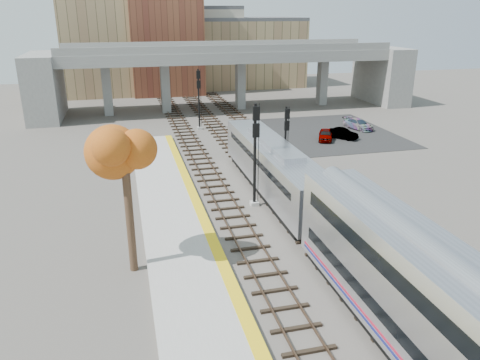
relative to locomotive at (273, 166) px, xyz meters
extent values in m
plane|color=#47423D|center=(-1.00, -10.81, -2.28)|extent=(160.00, 160.00, 0.00)
cube|color=#9E9E99|center=(-8.25, -10.81, -2.10)|extent=(4.50, 60.00, 0.35)
cube|color=yellow|center=(-6.35, -10.81, -1.92)|extent=(0.70, 60.00, 0.01)
cube|color=black|center=(-4.20, 1.69, -2.21)|extent=(2.50, 95.00, 0.14)
cube|color=brown|center=(-4.92, 1.69, -2.10)|extent=(0.07, 95.00, 0.14)
cube|color=brown|center=(-3.48, 1.69, -2.10)|extent=(0.07, 95.00, 0.14)
cube|color=black|center=(0.00, 1.69, -2.21)|extent=(2.50, 95.00, 0.14)
cube|color=brown|center=(-0.72, 1.69, -2.10)|extent=(0.07, 95.00, 0.14)
cube|color=brown|center=(0.72, 1.69, -2.10)|extent=(0.07, 95.00, 0.14)
cube|color=black|center=(4.00, 1.69, -2.21)|extent=(2.50, 95.00, 0.14)
cube|color=brown|center=(3.28, 1.69, -2.10)|extent=(0.07, 95.00, 0.14)
cube|color=brown|center=(4.72, 1.69, -2.10)|extent=(0.07, 95.00, 0.14)
cube|color=slate|center=(4.00, 34.19, 5.47)|extent=(46.00, 10.00, 1.50)
cube|color=slate|center=(4.00, 29.39, 6.72)|extent=(46.00, 0.20, 1.00)
cube|color=slate|center=(4.00, 38.99, 6.72)|extent=(46.00, 0.20, 1.00)
cube|color=slate|center=(-13.00, 34.19, 1.22)|extent=(1.20, 1.60, 7.00)
cube|color=slate|center=(-5.00, 34.19, 1.22)|extent=(1.20, 1.60, 7.00)
cube|color=slate|center=(6.00, 34.19, 1.22)|extent=(1.20, 1.60, 7.00)
cube|color=slate|center=(19.00, 34.19, 1.22)|extent=(1.20, 1.60, 7.00)
cube|color=slate|center=(-21.00, 34.19, 1.97)|extent=(4.00, 12.00, 8.50)
cube|color=slate|center=(29.00, 34.19, 1.97)|extent=(4.00, 12.00, 8.50)
cube|color=tan|center=(-11.00, 54.19, 5.72)|extent=(18.00, 14.00, 16.00)
cube|color=beige|center=(3.00, 59.19, 4.72)|extent=(16.00, 16.00, 14.00)
cube|color=#4C4C4F|center=(3.00, 59.19, 12.02)|extent=(16.00, 16.00, 0.60)
cube|color=brown|center=(-3.00, 51.19, 7.72)|extent=(12.00, 10.00, 20.00)
cube|color=tan|center=(13.00, 57.19, 3.72)|extent=(20.00, 14.00, 12.00)
cube|color=#4C4C4F|center=(13.00, 57.19, 10.02)|extent=(20.00, 14.00, 0.60)
cube|color=black|center=(13.00, 17.19, -2.26)|extent=(14.00, 18.00, 0.04)
cube|color=#A8AAB2|center=(0.00, -0.01, 0.07)|extent=(3.00, 19.00, 3.20)
cube|color=black|center=(0.00, 9.51, 0.67)|extent=(2.20, 0.06, 1.10)
cube|color=black|center=(0.00, -0.01, 0.67)|extent=(3.02, 16.15, 0.50)
cube|color=black|center=(0.00, -0.01, -1.78)|extent=(2.70, 17.10, 0.50)
cube|color=#A8AAB2|center=(0.00, -0.01, 1.87)|extent=(1.60, 9.50, 0.40)
cube|color=#A8AAB2|center=(0.00, -22.61, 0.67)|extent=(3.00, 25.00, 4.60)
cube|color=#9E9E99|center=(-2.10, -2.01, -2.13)|extent=(0.60, 0.60, 0.30)
cylinder|color=black|center=(-2.10, -2.01, 1.58)|extent=(0.22, 0.22, 7.71)
cube|color=black|center=(-2.10, -2.26, 4.77)|extent=(0.50, 0.18, 0.99)
cube|color=black|center=(-2.10, -2.26, 3.56)|extent=(0.50, 0.18, 0.99)
cube|color=#9E9E99|center=(2.00, 2.95, -2.13)|extent=(0.60, 0.60, 0.30)
cylinder|color=black|center=(2.00, 2.95, 0.90)|extent=(0.18, 0.18, 6.35)
cube|color=black|center=(2.00, 2.70, 3.53)|extent=(0.41, 0.18, 0.82)
cube|color=black|center=(2.00, 2.70, 2.53)|extent=(0.41, 0.18, 0.82)
cube|color=#9E9E99|center=(-2.10, 22.72, -2.13)|extent=(0.60, 0.60, 0.30)
cylinder|color=black|center=(-2.10, 22.72, 1.37)|extent=(0.21, 0.21, 7.29)
cube|color=black|center=(-2.10, 22.47, 4.39)|extent=(0.47, 0.18, 0.94)
cube|color=black|center=(-2.10, 22.47, 3.24)|extent=(0.47, 0.18, 0.94)
cylinder|color=#382619|center=(-11.23, -9.27, 0.89)|extent=(0.44, 0.44, 6.34)
ellipsoid|color=#C3731A|center=(-11.23, -9.27, 4.52)|extent=(3.60, 3.60, 4.53)
imported|color=#99999E|center=(10.76, 14.01, -1.61)|extent=(2.87, 3.94, 1.25)
imported|color=#99999E|center=(12.89, 14.19, -1.65)|extent=(3.25, 3.58, 1.18)
imported|color=#99999E|center=(16.87, 17.91, -1.62)|extent=(2.90, 4.59, 1.24)
camera|label=1|loc=(-11.08, -33.19, 11.53)|focal=35.00mm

